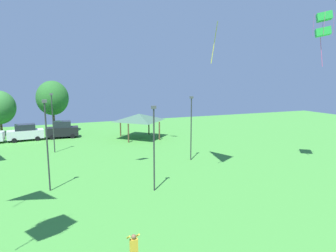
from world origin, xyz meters
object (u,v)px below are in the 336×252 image
Objects in this scene: person_standing_near_foreground at (134,249)px; light_post_1 at (53,120)px; park_pavilion at (139,117)px; light_post_2 at (154,144)px; light_post_3 at (47,141)px; treeline_tree_3 at (52,98)px; kite_flying_6 at (324,24)px; kite_flying_4 at (228,11)px; light_post_0 at (191,125)px; treeline_tree_2 at (0,108)px; parked_car_third_from_left at (62,130)px; parked_car_second_from_left at (25,132)px.

person_standing_near_foreground is 0.25× the size of light_post_1.
light_post_2 reaches higher than park_pavilion.
treeline_tree_3 is (1.10, 26.41, 1.58)m from light_post_3.
kite_flying_6 is at bearing 0.18° from light_post_2.
kite_flying_6 is 0.83× the size of park_pavilion.
light_post_2 is (-4.90, -20.24, 0.69)m from park_pavilion.
kite_flying_4 is 17.79m from light_post_3.
kite_flying_4 is at bearing -88.71° from light_post_0.
park_pavilion is 0.90× the size of light_post_2.
light_post_2 is 0.94× the size of light_post_3.
light_post_0 is 31.70m from treeline_tree_2.
light_post_3 is (-2.07, -21.64, 2.77)m from parked_car_third_from_left.
parked_car_second_from_left is at bearing 125.73° from kite_flying_4.
light_post_2 is 0.81× the size of treeline_tree_3.
treeline_tree_2 is at bearing 148.47° from parked_car_third_from_left.
parked_car_second_from_left is 16.07m from park_pavilion.
parked_car_third_from_left is at bearing -35.17° from treeline_tree_2.
park_pavilion reaches higher than parked_car_third_from_left.
kite_flying_6 reaches higher than parked_car_second_from_left.
light_post_2 reaches higher than parked_car_third_from_left.
park_pavilion is 21.80m from treeline_tree_2.
parked_car_second_from_left is 7.66m from treeline_tree_3.
kite_flying_6 is at bearing -33.65° from light_post_0.
park_pavilion is 0.84× the size of light_post_3.
light_post_3 is at bearing -86.76° from parked_car_second_from_left.
treeline_tree_2 is (-30.94, 30.72, -9.43)m from kite_flying_6.
person_standing_near_foreground is 0.29× the size of park_pavilion.
parked_car_third_from_left is (-12.31, 24.00, -12.99)m from kite_flying_4.
treeline_tree_2 is at bearing 85.64° from person_standing_near_foreground.
parked_car_third_from_left is 0.67× the size of light_post_0.
parked_car_second_from_left is 0.69× the size of light_post_1.
park_pavilion is 20.84m from light_post_2.
light_post_2 is at bearing -66.57° from light_post_1.
light_post_0 is (10.76, 15.62, 2.87)m from person_standing_near_foreground.
park_pavilion is at bearing -28.93° from treeline_tree_2.
kite_flying_4 is (10.90, 9.51, 13.24)m from person_standing_near_foreground.
parked_car_second_from_left is at bearing -58.94° from treeline_tree_2.
light_post_3 reaches higher than light_post_1.
treeline_tree_3 reaches higher than person_standing_near_foreground.
kite_flying_4 is 0.69× the size of light_post_1.
treeline_tree_3 is at bearing 114.77° from kite_flying_4.
treeline_tree_2 is at bearing 116.03° from light_post_1.
park_pavilion is 0.73× the size of treeline_tree_3.
treeline_tree_3 is at bearing 75.00° from person_standing_near_foreground.
kite_flying_4 reaches higher than person_standing_near_foreground.
kite_flying_6 reaches higher than person_standing_near_foreground.
light_post_1 is 0.85× the size of treeline_tree_3.
light_post_0 is 26.24m from treeline_tree_3.
treeline_tree_2 is (-6.53, 27.70, 0.25)m from light_post_3.
light_post_0 is 1.01× the size of treeline_tree_2.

